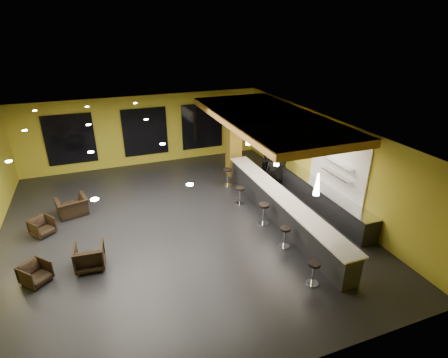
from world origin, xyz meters
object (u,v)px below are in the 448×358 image
object	(u,v)px
armchair_b	(90,256)
column	(234,139)
bar_counter	(280,208)
bar_stool_2	(264,211)
bar_stool_0	(314,270)
pendant_2	(248,137)
staff_c	(280,163)
staff_a	(272,171)
pendant_0	(317,184)
bar_stool_3	(240,193)
prep_counter	(318,195)
bar_stool_4	(228,175)
armchair_c	(42,227)
staff_b	(270,160)
pendant_1	(277,156)
bar_stool_1	(285,235)
armchair_d	(72,207)
armchair_a	(35,273)

from	to	relation	value
armchair_b	column	bearing A→B (deg)	-138.74
bar_counter	column	bearing A→B (deg)	90.00
bar_stool_2	bar_stool_0	bearing A→B (deg)	-92.38
pendant_2	staff_c	bearing A→B (deg)	0.16
column	staff_a	size ratio (longest dim) A/B	2.34
staff_a	staff_c	bearing A→B (deg)	52.75
pendant_0	staff_c	size ratio (longest dim) A/B	0.38
bar_stool_0	bar_stool_3	bearing A→B (deg)	90.61
prep_counter	pendant_2	xyz separation A→B (m)	(-2.00, 2.50, 1.92)
armchair_b	bar_stool_2	size ratio (longest dim) A/B	1.06
bar_counter	pendant_2	distance (m)	3.52
pendant_2	bar_counter	bearing A→B (deg)	-90.00
armchair_b	bar_stool_4	distance (m)	7.09
bar_counter	armchair_c	distance (m)	8.41
staff_b	pendant_1	bearing A→B (deg)	-136.32
prep_counter	bar_stool_4	bearing A→B (deg)	132.54
pendant_2	staff_a	world-z (taller)	pendant_2
prep_counter	armchair_b	world-z (taller)	prep_counter
pendant_0	pendant_2	world-z (taller)	same
bar_counter	bar_stool_1	bearing A→B (deg)	-113.91
pendant_1	bar_stool_2	bearing A→B (deg)	-142.51
staff_a	bar_stool_2	distance (m)	3.21
armchair_c	bar_stool_2	world-z (taller)	bar_stool_2
pendant_0	armchair_d	distance (m)	9.06
column	armchair_d	distance (m)	7.49
bar_counter	armchair_b	xyz separation A→B (m)	(-6.65, -0.42, -0.11)
armchair_a	bar_stool_2	size ratio (longest dim) A/B	0.86
pendant_0	bar_stool_0	distance (m)	2.50
prep_counter	armchair_b	size ratio (longest dim) A/B	7.00
bar_counter	column	distance (m)	4.77
column	bar_stool_4	xyz separation A→B (m)	(-0.73, -1.12, -1.23)
armchair_b	staff_b	bearing A→B (deg)	-149.02
staff_b	armchair_a	size ratio (longest dim) A/B	2.55
pendant_0	bar_stool_2	bearing A→B (deg)	109.48
armchair_d	bar_stool_3	distance (m)	6.47
column	pendant_0	size ratio (longest dim) A/B	5.00
bar_stool_1	bar_stool_4	xyz separation A→B (m)	(-0.05, 5.03, 0.06)
staff_a	bar_stool_3	bearing A→B (deg)	-131.56
bar_counter	pendant_1	distance (m)	1.92
pendant_1	bar_stool_0	xyz separation A→B (m)	(-0.84, -3.91, -1.89)
bar_counter	staff_b	xyz separation A→B (m)	(1.44, 3.66, 0.38)
pendant_0	armchair_b	bearing A→B (deg)	166.66
staff_a	bar_stool_1	xyz separation A→B (m)	(-1.72, -4.21, -0.29)
prep_counter	bar_stool_1	bearing A→B (deg)	-142.66
pendant_0	bar_stool_4	xyz separation A→B (m)	(-0.73, 5.48, -1.83)
bar_counter	bar_stool_2	world-z (taller)	bar_counter
staff_b	bar_stool_0	world-z (taller)	staff_b
pendant_0	bar_counter	bearing A→B (deg)	90.00
prep_counter	bar_stool_4	xyz separation A→B (m)	(-2.73, 2.98, 0.09)
staff_a	bar_stool_2	size ratio (longest dim) A/B	1.85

